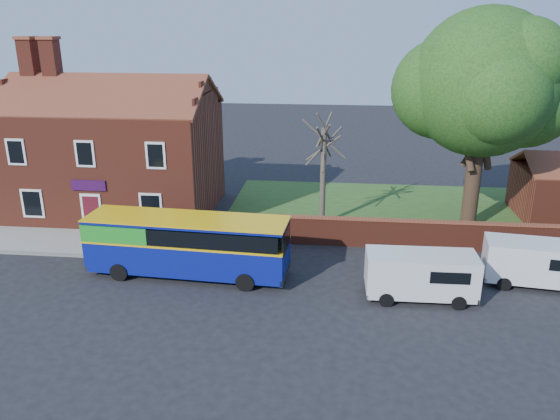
# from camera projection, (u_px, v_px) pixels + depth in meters

# --- Properties ---
(ground) EXTENTS (120.00, 120.00, 0.00)m
(ground) POSITION_uv_depth(u_px,v_px,m) (175.00, 301.00, 23.65)
(ground) COLOR black
(ground) RESTS_ON ground
(pavement) EXTENTS (18.00, 3.50, 0.12)m
(pavement) POSITION_uv_depth(u_px,v_px,m) (81.00, 242.00, 29.74)
(pavement) COLOR gray
(pavement) RESTS_ON ground
(kerb) EXTENTS (18.00, 0.15, 0.14)m
(kerb) POSITION_uv_depth(u_px,v_px,m) (65.00, 255.00, 28.09)
(kerb) COLOR slate
(kerb) RESTS_ON ground
(grass_strip) EXTENTS (26.00, 12.00, 0.04)m
(grass_strip) POSITION_uv_depth(u_px,v_px,m) (434.00, 212.00, 34.54)
(grass_strip) COLOR #426B28
(grass_strip) RESTS_ON ground
(shop_building) EXTENTS (12.30, 8.13, 10.50)m
(shop_building) POSITION_uv_depth(u_px,v_px,m) (115.00, 158.00, 34.05)
(shop_building) COLOR maroon
(shop_building) RESTS_ON ground
(boundary_wall) EXTENTS (22.00, 0.38, 1.60)m
(boundary_wall) POSITION_uv_depth(u_px,v_px,m) (453.00, 236.00, 28.64)
(boundary_wall) COLOR maroon
(boundary_wall) RESTS_ON ground
(bus) EXTENTS (9.58, 2.99, 2.88)m
(bus) POSITION_uv_depth(u_px,v_px,m) (181.00, 243.00, 25.58)
(bus) COLOR navy
(bus) RESTS_ON ground
(van_near) EXTENTS (4.73, 2.05, 2.06)m
(van_near) POSITION_uv_depth(u_px,v_px,m) (421.00, 274.00, 23.52)
(van_near) COLOR silver
(van_near) RESTS_ON ground
(van_far) EXTENTS (4.90, 2.46, 2.06)m
(van_far) POSITION_uv_depth(u_px,v_px,m) (539.00, 262.00, 24.69)
(van_far) COLOR silver
(van_far) RESTS_ON ground
(large_tree) EXTENTS (10.11, 8.00, 12.33)m
(large_tree) POSITION_uv_depth(u_px,v_px,m) (485.00, 87.00, 29.65)
(large_tree) COLOR black
(large_tree) RESTS_ON ground
(bare_tree) EXTENTS (2.37, 2.82, 6.32)m
(bare_tree) POSITION_uv_depth(u_px,v_px,m) (323.00, 172.00, 31.49)
(bare_tree) COLOR #4C4238
(bare_tree) RESTS_ON ground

